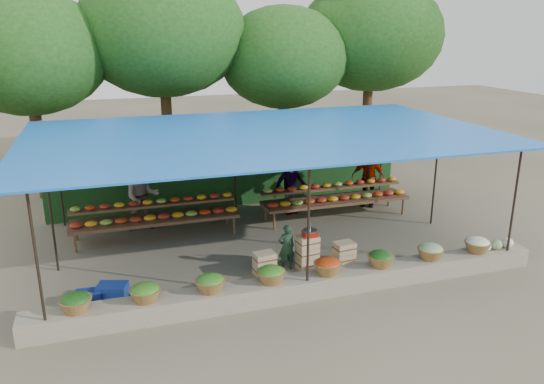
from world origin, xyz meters
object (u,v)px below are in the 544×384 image
object	(u,v)px
blue_crate_front	(113,292)
blue_crate_back	(88,298)
vendor_seated	(286,247)
weighing_scale	(310,233)
crate_counter	(306,256)

from	to	relation	value
blue_crate_front	blue_crate_back	bearing A→B (deg)	-158.75
vendor_seated	weighing_scale	bearing A→B (deg)	167.47
crate_counter	blue_crate_back	distance (m)	4.63
weighing_scale	vendor_seated	distance (m)	0.61
crate_counter	blue_crate_front	size ratio (longest dim) A/B	4.20
crate_counter	blue_crate_front	bearing A→B (deg)	-177.54
weighing_scale	blue_crate_back	world-z (taller)	weighing_scale
weighing_scale	blue_crate_back	distance (m)	4.76
weighing_scale	blue_crate_front	world-z (taller)	weighing_scale
crate_counter	blue_crate_front	xyz separation A→B (m)	(-4.17, -0.18, -0.14)
crate_counter	blue_crate_back	xyz separation A→B (m)	(-4.63, -0.21, -0.17)
blue_crate_back	vendor_seated	bearing A→B (deg)	7.97
weighing_scale	blue_crate_back	size ratio (longest dim) A/B	0.72
vendor_seated	blue_crate_front	xyz separation A→B (m)	(-3.74, -0.29, -0.36)
crate_counter	weighing_scale	size ratio (longest dim) A/B	7.07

